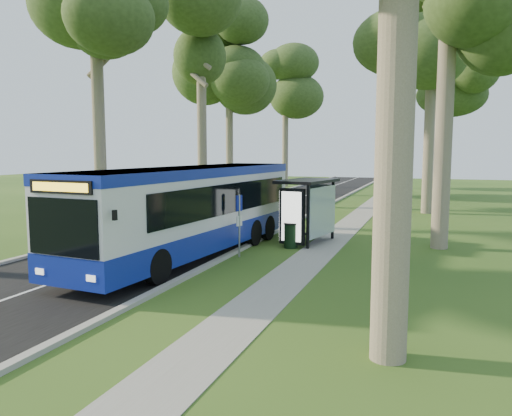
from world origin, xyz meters
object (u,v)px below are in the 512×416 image
Objects in this scene: bus at (192,211)px; car_silver at (245,188)px; bus_shelter at (308,199)px; car_white at (245,187)px; bus_stop_sign at (239,218)px; litter_bin at (291,235)px.

car_silver is (-7.09, 24.09, -0.98)m from bus.
bus_shelter is (3.53, 3.85, 0.20)m from bus.
bus_shelter reaches higher than car_white.
car_white is at bearing 128.71° from bus_stop_sign.
bus_stop_sign reaches higher than car_white.
bus_stop_sign is at bearing -71.89° from car_silver.
litter_bin is (1.34, 2.38, -0.96)m from bus_stop_sign.
bus reaches higher than bus_stop_sign.
bus_stop_sign reaches higher than litter_bin.
bus_stop_sign is 25.58m from car_white.
bus_shelter reaches higher than bus_stop_sign.
bus_stop_sign reaches higher than car_silver.
bus reaches higher than car_silver.
litter_bin is at bearing -61.32° from car_white.
litter_bin is at bearing 47.58° from bus.
car_silver is (-10.63, 20.24, -1.18)m from bus_shelter.
bus_stop_sign is 3.86m from bus_shelter.
bus_stop_sign is 2.90m from litter_bin.
car_silver reaches higher than litter_bin.
bus_stop_sign is (1.73, 0.46, -0.26)m from bus.
litter_bin is (-0.47, -1.00, -1.41)m from bus_shelter.
bus_shelter is 22.89m from car_silver.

